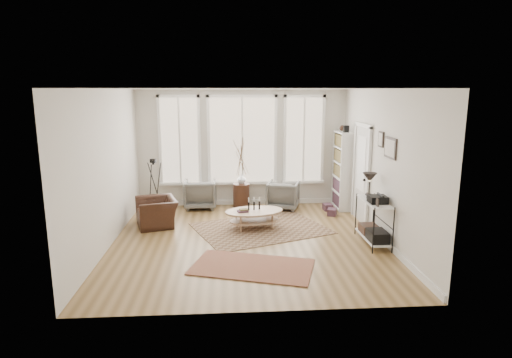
{
  "coord_description": "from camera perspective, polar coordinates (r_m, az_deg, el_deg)",
  "views": [
    {
      "loc": [
        -0.37,
        -7.92,
        2.88
      ],
      "look_at": [
        0.2,
        0.6,
        1.1
      ],
      "focal_mm": 30.0,
      "sensor_mm": 36.0,
      "label": 1
    }
  ],
  "objects": [
    {
      "name": "tripod_camera",
      "position": [
        10.46,
        -13.39,
        -1.16
      ],
      "size": [
        0.46,
        0.46,
        1.29
      ],
      "color": "black",
      "rests_on": "ground"
    },
    {
      "name": "bay_window",
      "position": [
        10.71,
        -1.84,
        4.95
      ],
      "size": [
        4.14,
        0.12,
        2.24
      ],
      "color": "tan",
      "rests_on": "ground"
    },
    {
      "name": "rug_main",
      "position": [
        9.12,
        0.63,
        -6.59
      ],
      "size": [
        3.11,
        2.75,
        0.01
      ],
      "primitive_type": "cube",
      "rotation": [
        0.0,
        0.0,
        0.38
      ],
      "color": "brown",
      "rests_on": "ground"
    },
    {
      "name": "book_stack_far",
      "position": [
        10.19,
        10.09,
        -4.36
      ],
      "size": [
        0.27,
        0.3,
        0.16
      ],
      "primitive_type": "cube",
      "rotation": [
        0.0,
        0.0,
        -0.36
      ],
      "color": "maroon",
      "rests_on": "ground"
    },
    {
      "name": "accent_chair",
      "position": [
        9.49,
        -13.09,
        -4.33
      ],
      "size": [
        1.11,
        1.04,
        0.6
      ],
      "primitive_type": "imported",
      "rotation": [
        0.0,
        0.0,
        -1.27
      ],
      "color": "#351E14",
      "rests_on": "ground"
    },
    {
      "name": "wall_art",
      "position": [
        8.26,
        17.16,
        4.28
      ],
      "size": [
        0.04,
        0.88,
        0.44
      ],
      "color": "black",
      "rests_on": "ground"
    },
    {
      "name": "rug_runner",
      "position": [
        7.23,
        -0.5,
        -11.59
      ],
      "size": [
        2.2,
        1.62,
        0.01
      ],
      "primitive_type": "cube",
      "rotation": [
        0.0,
        0.0,
        -0.3
      ],
      "color": "maroon",
      "rests_on": "ground"
    },
    {
      "name": "armchair_left",
      "position": [
        10.69,
        -7.4,
        -1.97
      ],
      "size": [
        0.77,
        0.79,
        0.72
      ],
      "primitive_type": "imported",
      "rotation": [
        0.0,
        0.0,
        3.13
      ],
      "color": "slate",
      "rests_on": "ground"
    },
    {
      "name": "door",
      "position": [
        9.69,
        13.9,
        0.98
      ],
      "size": [
        0.09,
        1.06,
        2.22
      ],
      "color": "silver",
      "rests_on": "ground"
    },
    {
      "name": "low_shelf",
      "position": [
        8.44,
        15.41,
        -4.95
      ],
      "size": [
        0.38,
        1.08,
        1.3
      ],
      "color": "white",
      "rests_on": "ground"
    },
    {
      "name": "bookcase",
      "position": [
        10.7,
        11.44,
        1.18
      ],
      "size": [
        0.31,
        0.85,
        2.06
      ],
      "color": "white",
      "rests_on": "ground"
    },
    {
      "name": "room",
      "position": [
        8.08,
        -1.0,
        1.42
      ],
      "size": [
        5.5,
        5.54,
        2.9
      ],
      "color": "olive",
      "rests_on": "ground"
    },
    {
      "name": "side_table",
      "position": [
        10.52,
        -1.99,
        0.5
      ],
      "size": [
        0.41,
        0.41,
        1.71
      ],
      "color": "#351E14",
      "rests_on": "ground"
    },
    {
      "name": "coffee_table",
      "position": [
        9.06,
        -0.29,
        -4.74
      ],
      "size": [
        1.37,
        1.02,
        0.57
      ],
      "color": "tan",
      "rests_on": "ground"
    },
    {
      "name": "book_stack_near",
      "position": [
        10.59,
        9.53,
        -3.71
      ],
      "size": [
        0.22,
        0.27,
        0.16
      ],
      "primitive_type": "cube",
      "rotation": [
        0.0,
        0.0,
        0.1
      ],
      "color": "maroon",
      "rests_on": "ground"
    },
    {
      "name": "vase",
      "position": [
        10.57,
        -1.94,
        0.01
      ],
      "size": [
        0.24,
        0.24,
        0.23
      ],
      "primitive_type": "imported",
      "rotation": [
        0.0,
        0.0,
        -0.11
      ],
      "color": "silver",
      "rests_on": "side_table"
    },
    {
      "name": "armchair_right",
      "position": [
        10.56,
        3.63,
        -2.14
      ],
      "size": [
        0.92,
        0.93,
        0.69
      ],
      "primitive_type": "imported",
      "rotation": [
        0.0,
        0.0,
        2.86
      ],
      "color": "slate",
      "rests_on": "ground"
    }
  ]
}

